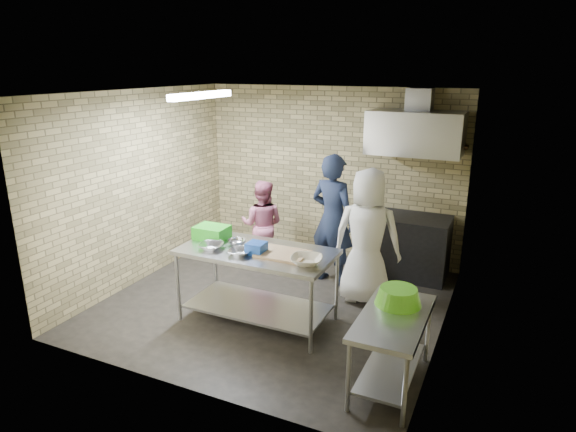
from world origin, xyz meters
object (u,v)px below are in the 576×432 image
(side_counter, at_px, (391,350))
(woman_pink, at_px, (262,225))
(green_basin, at_px, (398,296))
(bottle_green, at_px, (450,139))
(blue_tub, at_px, (256,248))
(man_navy, at_px, (333,220))
(prep_table, at_px, (257,285))
(stove, at_px, (406,246))
(bottle_red, at_px, (421,137))
(green_crate, at_px, (212,232))
(woman_white, at_px, (367,237))

(side_counter, relative_size, woman_pink, 0.88)
(green_basin, xyz_separation_m, bottle_green, (0.02, 2.74, 1.18))
(blue_tub, bearing_deg, man_navy, 76.80)
(prep_table, relative_size, man_navy, 0.98)
(stove, relative_size, bottle_red, 6.67)
(side_counter, bearing_deg, green_crate, 163.91)
(man_navy, height_order, woman_pink, man_navy)
(side_counter, xyz_separation_m, man_navy, (-1.36, 2.06, 0.56))
(green_crate, xyz_separation_m, man_navy, (1.12, 1.35, -0.07))
(prep_table, relative_size, woman_pink, 1.34)
(stove, relative_size, woman_white, 0.67)
(bottle_red, bearing_deg, man_navy, -136.04)
(man_navy, bearing_deg, bottle_red, -122.84)
(bottle_red, height_order, woman_pink, bottle_red)
(bottle_red, distance_m, woman_pink, 2.65)
(prep_table, distance_m, green_basin, 1.83)
(stove, xyz_separation_m, woman_pink, (-2.05, -0.64, 0.23))
(bottle_red, distance_m, man_navy, 1.73)
(green_crate, height_order, man_navy, man_navy)
(green_crate, xyz_separation_m, blue_tub, (0.75, -0.22, -0.02))
(woman_white, bearing_deg, bottle_red, -110.59)
(bottle_red, xyz_separation_m, man_navy, (-0.96, -0.93, -1.10))
(green_crate, bearing_deg, green_basin, -10.72)
(green_basin, height_order, bottle_green, bottle_green)
(green_basin, relative_size, bottle_green, 3.07)
(woman_pink, bearing_deg, prep_table, 102.41)
(green_basin, bearing_deg, man_navy, 126.56)
(green_basin, xyz_separation_m, woman_white, (-0.73, 1.41, 0.06))
(green_crate, relative_size, green_basin, 0.88)
(green_basin, bearing_deg, stove, 99.76)
(woman_pink, bearing_deg, woman_white, 152.57)
(stove, relative_size, blue_tub, 5.90)
(green_crate, bearing_deg, bottle_red, 47.55)
(side_counter, distance_m, bottle_red, 3.44)
(prep_table, relative_size, side_counter, 1.53)
(bottle_green, xyz_separation_m, woman_pink, (-2.50, -0.88, -1.33))
(green_crate, distance_m, blue_tub, 0.78)
(blue_tub, distance_m, bottle_red, 3.02)
(bottle_red, bearing_deg, side_counter, -82.38)
(green_crate, distance_m, bottle_red, 3.25)
(side_counter, bearing_deg, bottle_red, 97.62)
(bottle_red, xyz_separation_m, bottle_green, (0.40, 0.00, -0.01))
(side_counter, distance_m, stove, 2.79)
(prep_table, distance_m, woman_pink, 1.69)
(prep_table, bearing_deg, woman_pink, 115.62)
(man_navy, bearing_deg, prep_table, 87.32)
(green_basin, height_order, woman_white, woman_white)
(prep_table, height_order, blue_tub, blue_tub)
(prep_table, relative_size, stove, 1.53)
(bottle_green, xyz_separation_m, man_navy, (-1.36, -0.93, -1.08))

